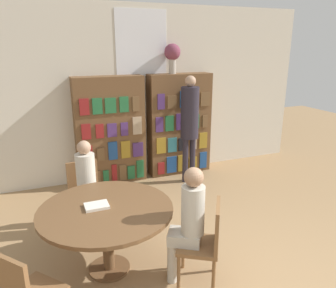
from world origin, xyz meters
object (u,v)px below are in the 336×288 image
object	(u,v)px
bookshelf_left	(110,131)
librarian_standing	(190,118)
flower_vase	(172,54)
bookshelf_right	(179,125)
seated_reader_right	(188,219)
chair_left_side	(85,192)
chair_far_side	(206,240)
seated_reader_left	(87,183)
reading_table	(106,217)

from	to	relation	value
bookshelf_left	librarian_standing	distance (m)	1.37
flower_vase	bookshelf_right	bearing A→B (deg)	-1.99
seated_reader_right	chair_left_side	bearing A→B (deg)	60.12
bookshelf_left	chair_left_side	distance (m)	1.54
chair_far_side	bookshelf_left	bearing A→B (deg)	37.73
bookshelf_right	flower_vase	world-z (taller)	flower_vase
bookshelf_right	librarian_standing	xyz separation A→B (m)	(-0.03, -0.50, 0.22)
flower_vase	chair_far_side	world-z (taller)	flower_vase
flower_vase	seated_reader_left	xyz separation A→B (m)	(-1.78, -1.52, -1.49)
chair_left_side	flower_vase	bearing A→B (deg)	-147.45
bookshelf_left	bookshelf_right	xyz separation A→B (m)	(1.29, -0.00, 0.00)
bookshelf_left	seated_reader_left	size ratio (longest dim) A/B	1.51
chair_left_side	bookshelf_left	bearing A→B (deg)	-120.11
bookshelf_left	bookshelf_right	bearing A→B (deg)	-0.01
bookshelf_right	bookshelf_left	bearing A→B (deg)	179.99
seated_reader_left	librarian_standing	distance (m)	2.19
reading_table	seated_reader_right	xyz separation A→B (m)	(0.72, -0.44, 0.05)
chair_far_side	librarian_standing	size ratio (longest dim) A/B	0.47
bookshelf_right	seated_reader_right	distance (m)	3.03
bookshelf_left	reading_table	xyz separation A→B (m)	(-0.57, -2.36, -0.28)
bookshelf_right	seated_reader_left	size ratio (longest dim) A/B	1.51
reading_table	chair_left_side	distance (m)	1.04
reading_table	librarian_standing	distance (m)	2.65
bookshelf_right	chair_left_side	xyz separation A→B (m)	(-1.93, -1.33, -0.43)
chair_far_side	librarian_standing	bearing A→B (deg)	10.15
chair_left_side	seated_reader_left	bearing A→B (deg)	90.00
reading_table	seated_reader_left	xyz separation A→B (m)	(-0.06, 0.84, 0.04)
reading_table	librarian_standing	world-z (taller)	librarian_standing
chair_left_side	chair_far_side	xyz separation A→B (m)	(0.95, -1.57, 0.00)
reading_table	librarian_standing	xyz separation A→B (m)	(1.83, 1.86, 0.50)
bookshelf_left	bookshelf_right	size ratio (longest dim) A/B	1.00
chair_far_side	librarian_standing	distance (m)	2.66
bookshelf_left	seated_reader_right	distance (m)	2.81
bookshelf_right	chair_left_side	world-z (taller)	bookshelf_right
bookshelf_left	reading_table	bearing A→B (deg)	-103.70
bookshelf_right	flower_vase	size ratio (longest dim) A/B	3.62
flower_vase	seated_reader_left	size ratio (longest dim) A/B	0.42
flower_vase	librarian_standing	size ratio (longest dim) A/B	0.27
seated_reader_left	librarian_standing	bearing A→B (deg)	-155.89
chair_far_side	seated_reader_right	world-z (taller)	seated_reader_right
bookshelf_right	librarian_standing	distance (m)	0.55
chair_left_side	seated_reader_right	size ratio (longest dim) A/B	0.71
reading_table	seated_reader_left	bearing A→B (deg)	94.15
chair_far_side	seated_reader_right	distance (m)	0.28
bookshelf_left	seated_reader_left	xyz separation A→B (m)	(-0.64, -1.52, -0.24)
flower_vase	chair_left_side	world-z (taller)	flower_vase
bookshelf_left	seated_reader_right	bearing A→B (deg)	-87.11
bookshelf_left	flower_vase	distance (m)	1.70
chair_far_side	seated_reader_right	size ratio (longest dim) A/B	0.71
flower_vase	chair_left_side	bearing A→B (deg)	-143.30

